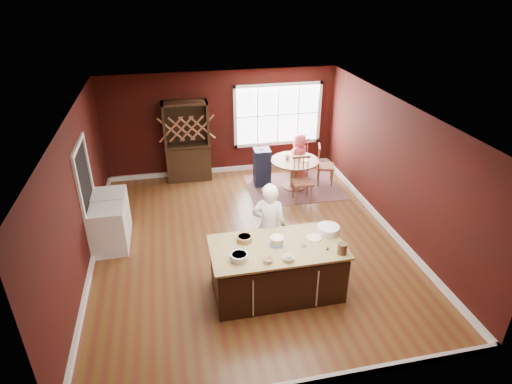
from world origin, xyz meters
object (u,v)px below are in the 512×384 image
dining_table (295,168)px  washer (109,230)px  baker (269,226)px  chair_east (326,165)px  chair_north (298,156)px  seated_woman (299,157)px  high_chair (262,166)px  layer_cake (277,241)px  dryer (112,213)px  kitchen_island (277,270)px  toddler (262,155)px  chair_south (303,180)px  hutch (187,142)px

dining_table → washer: size_ratio=1.29×
baker → washer: bearing=-2.1°
chair_east → washer: size_ratio=1.14×
chair_north → seated_woman: size_ratio=0.82×
high_chair → layer_cake: bearing=-96.8°
chair_east → dryer: size_ratio=1.11×
kitchen_island → chair_east: (2.25, 3.77, 0.08)m
kitchen_island → baker: bearing=87.0°
dining_table → chair_north: size_ratio=1.17×
kitchen_island → toddler: size_ratio=8.36×
layer_cake → chair_north: (1.75, 4.47, -0.48)m
dining_table → chair_north: chair_north is taller
chair_south → chair_north: (0.37, 1.54, -0.04)m
chair_east → toddler: 1.64m
layer_cake → dining_table: bearing=68.9°
baker → hutch: 4.21m
chair_north → washer: chair_north is taller
chair_south → seated_woman: 1.24m
hutch → washer: (-1.72, -2.94, -0.57)m
seated_woman → high_chair: (-1.01, -0.13, -0.12)m
toddler → layer_cake: bearing=-99.4°
dining_table → seated_woman: seated_woman is taller
seated_woman → high_chair: size_ratio=1.24×
layer_cake → high_chair: size_ratio=0.31×
toddler → chair_south: bearing=-56.2°
dining_table → high_chair: high_chair is taller
baker → toddler: (0.63, 3.33, -0.03)m
chair_east → chair_north: chair_east is taller
hutch → chair_south: bearing=-35.7°
kitchen_island → baker: size_ratio=1.29×
kitchen_island → hutch: size_ratio=1.06×
high_chair → dryer: (-3.50, -1.57, -0.03)m
seated_woman → dryer: size_ratio=1.31×
kitchen_island → layer_cake: size_ratio=7.01×
chair_south → dining_table: bearing=91.3°
chair_south → washer: bearing=-161.5°
chair_south → dryer: (-4.22, -0.50, -0.07)m
chair_north → high_chair: bearing=-5.8°
chair_east → seated_woman: (-0.57, 0.42, 0.09)m
baker → chair_north: size_ratio=1.66×
layer_cake → washer: bearing=147.9°
chair_east → toddler: (-1.58, 0.30, 0.29)m
chair_north → washer: size_ratio=1.10×
seated_woman → dryer: (-4.51, -1.71, -0.15)m
layer_cake → chair_east: size_ratio=0.30×
chair_east → washer: bearing=128.0°
layer_cake → washer: (-2.83, 1.78, -0.52)m
chair_north → high_chair: chair_north is taller
baker → chair_north: 4.18m
toddler → dining_table: bearing=-25.0°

